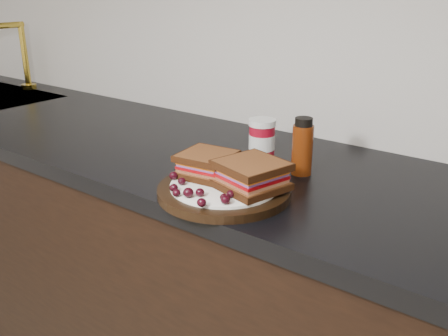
# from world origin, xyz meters

# --- Properties ---
(base_cabinets) EXTENTS (3.96, 0.58, 0.86)m
(base_cabinets) POSITION_xyz_m (0.00, 1.70, 0.43)
(base_cabinets) COLOR black
(base_cabinets) RESTS_ON ground_plane
(countertop) EXTENTS (3.98, 0.60, 0.04)m
(countertop) POSITION_xyz_m (0.00, 1.70, 0.88)
(countertop) COLOR black
(countertop) RESTS_ON base_cabinets
(faucet) EXTENTS (0.06, 0.22, 0.28)m
(faucet) POSITION_xyz_m (-1.05, 1.90, 1.04)
(faucet) COLOR gold
(faucet) RESTS_ON countertop
(plate) EXTENTS (0.28, 0.28, 0.02)m
(plate) POSITION_xyz_m (0.27, 1.51, 0.91)
(plate) COLOR black
(plate) RESTS_ON countertop
(sandwich_left) EXTENTS (0.12, 0.12, 0.05)m
(sandwich_left) POSITION_xyz_m (0.21, 1.53, 0.95)
(sandwich_left) COLOR brown
(sandwich_left) RESTS_ON plate
(sandwich_right) EXTENTS (0.15, 0.15, 0.06)m
(sandwich_right) POSITION_xyz_m (0.32, 1.53, 0.95)
(sandwich_right) COLOR brown
(sandwich_right) RESTS_ON plate
(grape_0) EXTENTS (0.02, 0.02, 0.02)m
(grape_0) POSITION_xyz_m (0.17, 1.47, 0.93)
(grape_0) COLOR black
(grape_0) RESTS_ON plate
(grape_1) EXTENTS (0.02, 0.02, 0.02)m
(grape_1) POSITION_xyz_m (0.20, 1.46, 0.93)
(grape_1) COLOR black
(grape_1) RESTS_ON plate
(grape_2) EXTENTS (0.02, 0.02, 0.02)m
(grape_2) POSITION_xyz_m (0.21, 1.42, 0.93)
(grape_2) COLOR black
(grape_2) RESTS_ON plate
(grape_3) EXTENTS (0.02, 0.02, 0.02)m
(grape_3) POSITION_xyz_m (0.23, 1.41, 0.93)
(grape_3) COLOR black
(grape_3) RESTS_ON plate
(grape_4) EXTENTS (0.02, 0.02, 0.02)m
(grape_4) POSITION_xyz_m (0.25, 1.42, 0.93)
(grape_4) COLOR black
(grape_4) RESTS_ON plate
(grape_5) EXTENTS (0.02, 0.02, 0.02)m
(grape_5) POSITION_xyz_m (0.27, 1.44, 0.93)
(grape_5) COLOR black
(grape_5) RESTS_ON plate
(grape_6) EXTENTS (0.02, 0.02, 0.02)m
(grape_6) POSITION_xyz_m (0.30, 1.40, 0.93)
(grape_6) COLOR black
(grape_6) RESTS_ON plate
(grape_7) EXTENTS (0.02, 0.02, 0.02)m
(grape_7) POSITION_xyz_m (0.33, 1.44, 0.93)
(grape_7) COLOR black
(grape_7) RESTS_ON plate
(grape_8) EXTENTS (0.02, 0.02, 0.01)m
(grape_8) POSITION_xyz_m (0.32, 1.45, 0.93)
(grape_8) COLOR black
(grape_8) RESTS_ON plate
(grape_9) EXTENTS (0.02, 0.02, 0.02)m
(grape_9) POSITION_xyz_m (0.32, 1.47, 0.93)
(grape_9) COLOR black
(grape_9) RESTS_ON plate
(grape_10) EXTENTS (0.02, 0.02, 0.02)m
(grape_10) POSITION_xyz_m (0.35, 1.51, 0.93)
(grape_10) COLOR black
(grape_10) RESTS_ON plate
(grape_11) EXTENTS (0.02, 0.02, 0.02)m
(grape_11) POSITION_xyz_m (0.33, 1.51, 0.93)
(grape_11) COLOR black
(grape_11) RESTS_ON plate
(grape_12) EXTENTS (0.02, 0.02, 0.02)m
(grape_12) POSITION_xyz_m (0.35, 1.54, 0.93)
(grape_12) COLOR black
(grape_12) RESTS_ON plate
(grape_13) EXTENTS (0.02, 0.02, 0.02)m
(grape_13) POSITION_xyz_m (0.33, 1.57, 0.93)
(grape_13) COLOR black
(grape_13) RESTS_ON plate
(grape_14) EXTENTS (0.02, 0.02, 0.02)m
(grape_14) POSITION_xyz_m (0.21, 1.57, 0.93)
(grape_14) COLOR black
(grape_14) RESTS_ON plate
(grape_15) EXTENTS (0.02, 0.02, 0.02)m
(grape_15) POSITION_xyz_m (0.22, 1.53, 0.93)
(grape_15) COLOR black
(grape_15) RESTS_ON plate
(grape_16) EXTENTS (0.02, 0.02, 0.02)m
(grape_16) POSITION_xyz_m (0.18, 1.53, 0.93)
(grape_16) COLOR black
(grape_16) RESTS_ON plate
(grape_17) EXTENTS (0.02, 0.02, 0.02)m
(grape_17) POSITION_xyz_m (0.19, 1.50, 0.93)
(grape_17) COLOR black
(grape_17) RESTS_ON plate
(grape_18) EXTENTS (0.02, 0.02, 0.02)m
(grape_18) POSITION_xyz_m (0.21, 1.56, 0.93)
(grape_18) COLOR black
(grape_18) RESTS_ON plate
(grape_19) EXTENTS (0.02, 0.02, 0.02)m
(grape_19) POSITION_xyz_m (0.20, 1.56, 0.93)
(grape_19) COLOR black
(grape_19) RESTS_ON plate
(grape_20) EXTENTS (0.02, 0.02, 0.02)m
(grape_20) POSITION_xyz_m (0.20, 1.51, 0.93)
(grape_20) COLOR black
(grape_20) RESTS_ON plate
(condiment_jar) EXTENTS (0.09, 0.09, 0.10)m
(condiment_jar) POSITION_xyz_m (0.20, 1.76, 0.95)
(condiment_jar) COLOR maroon
(condiment_jar) RESTS_ON countertop
(oil_bottle) EXTENTS (0.05, 0.05, 0.13)m
(oil_bottle) POSITION_xyz_m (0.34, 1.72, 0.97)
(oil_bottle) COLOR #541F08
(oil_bottle) RESTS_ON countertop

